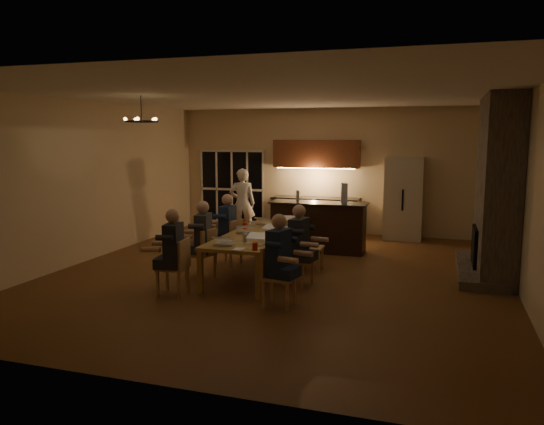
{
  "coord_description": "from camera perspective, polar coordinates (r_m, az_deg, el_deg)",
  "views": [
    {
      "loc": [
        2.76,
        -8.95,
        2.49
      ],
      "look_at": [
        -0.21,
        0.3,
        1.09
      ],
      "focal_mm": 35.0,
      "sensor_mm": 36.0,
      "label": 1
    }
  ],
  "objects": [
    {
      "name": "can_cola",
      "position": [
        10.96,
        0.46,
        -0.62
      ],
      "size": [
        0.06,
        0.06,
        0.12
      ],
      "primitive_type": "cylinder",
      "color": "#3F0F0C",
      "rests_on": "dining_table"
    },
    {
      "name": "dining_table",
      "position": [
        9.64,
        -1.45,
        -4.48
      ],
      "size": [
        1.1,
        2.95,
        0.75
      ],
      "primitive_type": "cube",
      "color": "#B18746",
      "rests_on": "ground"
    },
    {
      "name": "person_right_near",
      "position": [
        7.79,
        0.74,
        -5.18
      ],
      "size": [
        0.71,
        0.71,
        1.38
      ],
      "primitive_type": null,
      "rotation": [
        0.0,
        0.0,
        1.37
      ],
      "color": "#1D2C48",
      "rests_on": "ground"
    },
    {
      "name": "chair_left_mid",
      "position": [
        9.45,
        -7.72,
        -4.38
      ],
      "size": [
        0.53,
        0.53,
        0.89
      ],
      "primitive_type": null,
      "rotation": [
        0.0,
        0.0,
        -1.8
      ],
      "color": "tan",
      "rests_on": "ground"
    },
    {
      "name": "bar_bottle",
      "position": [
        11.65,
        2.78,
        1.83
      ],
      "size": [
        0.07,
        0.07,
        0.24
      ],
      "primitive_type": "cylinder",
      "color": "#99999E",
      "rests_on": "bar_island"
    },
    {
      "name": "chandelier",
      "position": [
        9.73,
        -13.85,
        9.49
      ],
      "size": [
        0.58,
        0.58,
        0.03
      ],
      "primitive_type": "torus",
      "color": "black",
      "rests_on": "ceiling"
    },
    {
      "name": "mug_mid",
      "position": [
        10.03,
        0.4,
        -1.51
      ],
      "size": [
        0.08,
        0.08,
        0.1
      ],
      "primitive_type": "cylinder",
      "color": "white",
      "rests_on": "dining_table"
    },
    {
      "name": "bar_blender",
      "position": [
        11.37,
        7.77,
        2.09
      ],
      "size": [
        0.17,
        0.17,
        0.43
      ],
      "primitive_type": "cube",
      "rotation": [
        0.0,
        0.0,
        0.26
      ],
      "color": "silver",
      "rests_on": "bar_island"
    },
    {
      "name": "kitchenette",
      "position": [
        13.56,
        4.71,
        2.71
      ],
      "size": [
        2.24,
        0.68,
        2.4
      ],
      "primitive_type": null,
      "color": "brown",
      "rests_on": "ground"
    },
    {
      "name": "laptop_f",
      "position": [
        10.47,
        1.66,
        -0.75
      ],
      "size": [
        0.33,
        0.29,
        0.23
      ],
      "primitive_type": null,
      "rotation": [
        0.0,
        0.0,
        0.03
      ],
      "color": "silver",
      "rests_on": "dining_table"
    },
    {
      "name": "bar_island",
      "position": [
        11.56,
        5.0,
        -1.55
      ],
      "size": [
        2.1,
        0.68,
        1.08
      ],
      "primitive_type": "cube",
      "rotation": [
        0.0,
        0.0,
        0.0
      ],
      "color": "black",
      "rests_on": "ground"
    },
    {
      "name": "laptop_e",
      "position": [
        10.6,
        -0.76,
        -0.64
      ],
      "size": [
        0.32,
        0.28,
        0.23
      ],
      "primitive_type": null,
      "rotation": [
        0.0,
        0.0,
        3.16
      ],
      "color": "silver",
      "rests_on": "dining_table"
    },
    {
      "name": "mug_back",
      "position": [
        10.36,
        -2.11,
        -1.2
      ],
      "size": [
        0.07,
        0.07,
        0.1
      ],
      "primitive_type": "cylinder",
      "color": "white",
      "rests_on": "dining_table"
    },
    {
      "name": "plate_far",
      "position": [
        10.16,
        1.93,
        -1.62
      ],
      "size": [
        0.27,
        0.27,
        0.02
      ],
      "primitive_type": "cylinder",
      "color": "white",
      "rests_on": "dining_table"
    },
    {
      "name": "right_wall",
      "position": [
        9.08,
        25.72,
        1.75
      ],
      "size": [
        0.04,
        9.0,
        3.2
      ],
      "primitive_type": "cube",
      "color": "beige",
      "rests_on": "ground"
    },
    {
      "name": "laptop_c",
      "position": [
        9.69,
        -2.96,
        -1.48
      ],
      "size": [
        0.41,
        0.39,
        0.23
      ],
      "primitive_type": null,
      "rotation": [
        0.0,
        0.0,
        3.61
      ],
      "color": "silver",
      "rests_on": "dining_table"
    },
    {
      "name": "chair_left_near",
      "position": [
        8.57,
        -10.64,
        -5.76
      ],
      "size": [
        0.48,
        0.48,
        0.89
      ],
      "primitive_type": null,
      "rotation": [
        0.0,
        0.0,
        -1.48
      ],
      "color": "tan",
      "rests_on": "ground"
    },
    {
      "name": "person_left_near",
      "position": [
        8.44,
        -10.54,
        -4.26
      ],
      "size": [
        0.7,
        0.7,
        1.38
      ],
      "primitive_type": null,
      "rotation": [
        0.0,
        0.0,
        -1.39
      ],
      "color": "#23272E",
      "rests_on": "ground"
    },
    {
      "name": "laptop_d",
      "position": [
        9.46,
        -0.43,
        -1.71
      ],
      "size": [
        0.39,
        0.37,
        0.23
      ],
      "primitive_type": null,
      "rotation": [
        0.0,
        0.0,
        -0.32
      ],
      "color": "silver",
      "rests_on": "dining_table"
    },
    {
      "name": "floor",
      "position": [
        9.69,
        0.67,
        -6.69
      ],
      "size": [
        9.0,
        9.0,
        0.0
      ],
      "primitive_type": "plane",
      "color": "brown",
      "rests_on": "ground"
    },
    {
      "name": "chair_right_near",
      "position": [
        7.85,
        0.78,
        -6.92
      ],
      "size": [
        0.45,
        0.45,
        0.89
      ],
      "primitive_type": null,
      "rotation": [
        0.0,
        0.0,
        1.56
      ],
      "color": "tan",
      "rests_on": "ground"
    },
    {
      "name": "person_left_far",
      "position": [
        10.42,
        -4.79,
        -1.78
      ],
      "size": [
        0.6,
        0.6,
        1.38
      ],
      "primitive_type": null,
      "rotation": [
        0.0,
        0.0,
        -1.56
      ],
      "color": "#1D2C48",
      "rests_on": "ground"
    },
    {
      "name": "ceiling",
      "position": [
        9.4,
        0.7,
        12.65
      ],
      "size": [
        8.0,
        9.0,
        0.04
      ],
      "primitive_type": "cube",
      "color": "white",
      "rests_on": "back_wall"
    },
    {
      "name": "laptop_b",
      "position": [
        8.6,
        -1.88,
        -2.72
      ],
      "size": [
        0.33,
        0.29,
        0.23
      ],
      "primitive_type": null,
      "rotation": [
        0.0,
        0.0,
        -0.03
      ],
      "color": "silver",
      "rests_on": "dining_table"
    },
    {
      "name": "can_right",
      "position": [
        9.8,
        1.16,
        -1.69
      ],
      "size": [
        0.07,
        0.07,
        0.12
      ],
      "primitive_type": "cylinder",
      "color": "#B2B2B7",
      "rests_on": "dining_table"
    },
    {
      "name": "back_wall",
      "position": [
        13.78,
        6.25,
        4.45
      ],
      "size": [
        8.0,
        0.04,
        3.2
      ],
      "primitive_type": "cube",
      "color": "beige",
      "rests_on": "ground"
    },
    {
      "name": "redcup_near",
      "position": [
        8.17,
        -1.85,
        -3.68
      ],
      "size": [
        0.08,
        0.08,
        0.12
      ],
      "primitive_type": "cylinder",
      "color": "red",
      "rests_on": "dining_table"
    },
    {
      "name": "left_wall",
      "position": [
        11.26,
        -19.29,
        3.2
      ],
      "size": [
        0.04,
        9.0,
        3.2
      ],
      "primitive_type": "cube",
      "color": "beige",
      "rests_on": "ground"
    },
    {
      "name": "person_right_mid",
      "position": [
        8.82,
        2.9,
        -3.59
      ],
      "size": [
        0.67,
        0.67,
        1.38
      ],
      "primitive_type": null,
      "rotation": [
        0.0,
        0.0,
        1.45
      ],
      "color": "#23272E",
      "rests_on": "ground"
    },
    {
      "name": "chair_left_far",
      "position": [
        10.43,
        -4.73,
        -3.14
      ],
      "size": [
        0.52,
        0.52,
        0.89
      ],
      "primitive_type": null,
      "rotation": [
        0.0,
        0.0,
        -1.78
      ],
      "color": "tan",
      "rests_on": "ground"
    },
    {
      "name": "laptop_a",
      "position": [
        8.63,
        -5.12,
        -2.71
      ],
      "size": [
        0.33,
        0.3,
        0.23
      ],
      "primitive_type": null,
      "rotation": [
        0.0,
        0.0,
        3.2
      ],
      "color": "silver",
      "rests_on": "dining_table"
    },
    {
      "name": "redcup_mid",
      "position": [
        10.08,
        -2.91,
        -1.41
      ],
      "size": [
        0.1,
        0.1,
        0.12
      ],
      "primitive_type": "cylinder",
      "color": "red",
      "rests_on": "dining_table"
    },
    {
      "name": "french_doors",
      "position": [
        14.56,
        -4.3,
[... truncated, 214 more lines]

